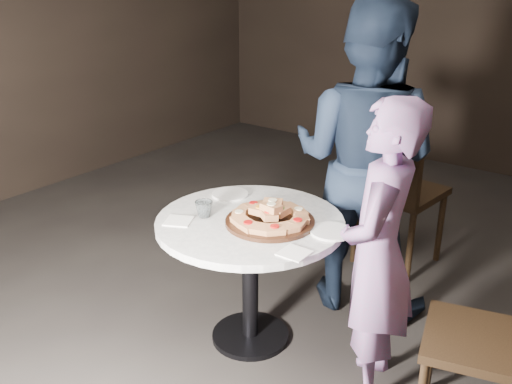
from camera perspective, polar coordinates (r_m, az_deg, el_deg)
floor at (r=3.17m, az=1.36°, el=-14.78°), size 7.00×7.00×0.00m
table at (r=2.90m, az=-0.60°, el=-5.10°), size 1.12×1.12×0.71m
serving_board at (r=2.79m, az=1.41°, el=-2.97°), size 0.50×0.50×0.02m
focaccia_pile at (r=2.78m, az=1.43°, el=-2.24°), size 0.39×0.40×0.10m
plate_left at (r=3.14m, az=-2.61°, el=-0.21°), size 0.25×0.25×0.01m
plate_right at (r=2.72m, az=7.52°, el=-3.93°), size 0.24×0.24×0.01m
water_glass at (r=2.86m, az=-5.22°, el=-1.72°), size 0.10×0.10×0.08m
napkin_near at (r=2.84m, az=-7.76°, el=-2.88°), size 0.17×0.17×0.01m
napkin_far at (r=2.52m, az=3.86°, el=-6.11°), size 0.13×0.13×0.01m
chair_far at (r=3.73m, az=13.64°, el=0.75°), size 0.52×0.54×1.02m
chair_right at (r=2.54m, az=23.75°, el=-12.68°), size 0.54×0.53×0.91m
diner_navy at (r=3.21m, az=10.74°, el=3.13°), size 0.92×0.76×1.76m
diner_teal at (r=2.57m, az=12.08°, el=-6.14°), size 0.45×0.58×1.41m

